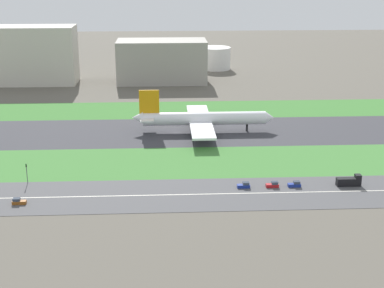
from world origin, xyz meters
name	(u,v)px	position (x,y,z in m)	size (l,w,h in m)	color
ground_plane	(177,132)	(0.00, 0.00, 0.00)	(800.00, 800.00, 0.00)	#5B564C
runway	(177,132)	(0.00, 0.00, 0.05)	(280.00, 46.00, 0.10)	#38383D
grass_median_north	(175,110)	(0.00, 41.00, 0.05)	(280.00, 36.00, 0.10)	#3D7A33
grass_median_south	(180,162)	(0.00, -41.00, 0.05)	(280.00, 36.00, 0.10)	#427F38
highway	(182,195)	(0.00, -73.00, 0.05)	(280.00, 28.00, 0.10)	#4C4C4F
highway_centerline	(182,195)	(0.00, -73.00, 0.11)	(266.00, 0.50, 0.01)	silver
airliner	(201,119)	(10.97, 0.00, 6.23)	(65.00, 56.00, 19.70)	white
car_0	(244,185)	(21.43, -68.00, 0.92)	(4.40, 1.80, 2.00)	navy
car_2	(295,184)	(39.11, -68.00, 0.92)	(4.40, 1.80, 2.00)	navy
truck_1	(349,181)	(58.16, -68.00, 1.67)	(8.40, 2.50, 4.00)	black
car_4	(19,202)	(-52.87, -78.00, 0.92)	(4.40, 1.80, 2.00)	brown
car_5	(273,185)	(31.43, -68.00, 0.92)	(4.40, 1.80, 2.00)	#B2191E
traffic_light	(27,172)	(-54.04, -60.01, 4.29)	(0.36, 0.50, 7.20)	#4C4C51
terminal_building	(30,55)	(-90.00, 114.00, 18.15)	(57.57, 24.44, 36.29)	beige
hangar_building	(162,61)	(-6.67, 114.00, 13.50)	(57.03, 27.65, 26.99)	#9E998E
fuel_tank_west	(164,60)	(-5.55, 159.00, 6.56)	(24.85, 24.85, 13.13)	silver
fuel_tank_centre	(215,58)	(31.86, 159.00, 7.90)	(22.27, 22.27, 15.80)	silver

